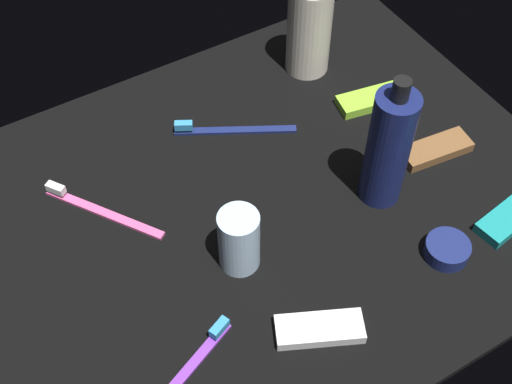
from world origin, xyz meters
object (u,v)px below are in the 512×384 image
at_px(lotion_bottle, 388,148).
at_px(snack_bar_teal, 511,217).
at_px(toothbrush_pink, 97,208).
at_px(cream_tin_left, 447,250).
at_px(snack_bar_brown, 435,149).
at_px(toothbrush_purple, 185,372).
at_px(bodywash_bottle, 309,27).
at_px(snack_bar_white, 319,329).
at_px(deodorant_stick, 239,240).
at_px(snack_bar_lime, 371,100).
at_px(toothbrush_navy, 228,129).

bearing_deg(lotion_bottle, snack_bar_teal, -46.15).
bearing_deg(toothbrush_pink, cream_tin_left, -39.38).
height_order(snack_bar_brown, cream_tin_left, cream_tin_left).
bearing_deg(cream_tin_left, toothbrush_purple, 176.09).
bearing_deg(bodywash_bottle, snack_bar_brown, -77.38).
distance_m(bodywash_bottle, snack_bar_white, 0.48).
bearing_deg(snack_bar_white, lotion_bottle, 60.67).
bearing_deg(lotion_bottle, bodywash_bottle, 77.86).
xyz_separation_m(toothbrush_purple, snack_bar_white, (0.16, -0.03, 0.00)).
bearing_deg(deodorant_stick, cream_tin_left, -28.63).
height_order(bodywash_bottle, toothbrush_purple, bodywash_bottle).
bearing_deg(snack_bar_lime, bodywash_bottle, 117.80).
bearing_deg(lotion_bottle, toothbrush_pink, 154.08).
distance_m(toothbrush_purple, snack_bar_brown, 0.48).
distance_m(toothbrush_navy, snack_bar_lime, 0.23).
relative_size(bodywash_bottle, cream_tin_left, 3.00).
bearing_deg(snack_bar_lime, toothbrush_pink, -172.38).
distance_m(lotion_bottle, snack_bar_lime, 0.19).
bearing_deg(deodorant_stick, snack_bar_brown, 2.85).
xyz_separation_m(snack_bar_teal, cream_tin_left, (-0.11, 0.00, 0.00)).
xyz_separation_m(lotion_bottle, toothbrush_purple, (-0.35, -0.10, -0.08)).
bearing_deg(toothbrush_purple, snack_bar_teal, -3.13).
bearing_deg(snack_bar_lime, lotion_bottle, -112.84).
bearing_deg(cream_tin_left, snack_bar_teal, -0.54).
xyz_separation_m(toothbrush_pink, toothbrush_purple, (-0.00, -0.27, 0.00)).
bearing_deg(toothbrush_pink, bodywash_bottle, 14.06).
xyz_separation_m(lotion_bottle, bodywash_bottle, (0.06, 0.27, -0.01)).
distance_m(toothbrush_purple, snack_bar_lime, 0.51).
height_order(lotion_bottle, snack_bar_teal, lotion_bottle).
bearing_deg(toothbrush_purple, cream_tin_left, -3.91).
relative_size(toothbrush_navy, cream_tin_left, 2.85).
distance_m(deodorant_stick, snack_bar_brown, 0.34).
xyz_separation_m(bodywash_bottle, snack_bar_lime, (0.04, -0.12, -0.07)).
bearing_deg(cream_tin_left, snack_bar_lime, 72.92).
xyz_separation_m(toothbrush_navy, snack_bar_teal, (0.24, -0.33, 0.00)).
bearing_deg(toothbrush_navy, cream_tin_left, -67.98).
height_order(lotion_bottle, snack_bar_white, lotion_bottle).
bearing_deg(snack_bar_brown, snack_bar_white, -146.67).
distance_m(deodorant_stick, toothbrush_navy, 0.23).
xyz_separation_m(bodywash_bottle, toothbrush_purple, (-0.41, -0.37, -0.07)).
xyz_separation_m(deodorant_stick, cream_tin_left, (0.23, -0.13, -0.03)).
relative_size(toothbrush_purple, cream_tin_left, 2.97).
relative_size(toothbrush_pink, snack_bar_brown, 1.50).
height_order(deodorant_stick, toothbrush_pink, deodorant_stick).
bearing_deg(toothbrush_navy, snack_bar_brown, -38.68).
xyz_separation_m(bodywash_bottle, cream_tin_left, (-0.05, -0.39, -0.07)).
height_order(toothbrush_pink, snack_bar_brown, toothbrush_pink).
height_order(snack_bar_white, cream_tin_left, cream_tin_left).
bearing_deg(snack_bar_brown, snack_bar_lime, 104.53).
bearing_deg(lotion_bottle, toothbrush_purple, -163.93).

